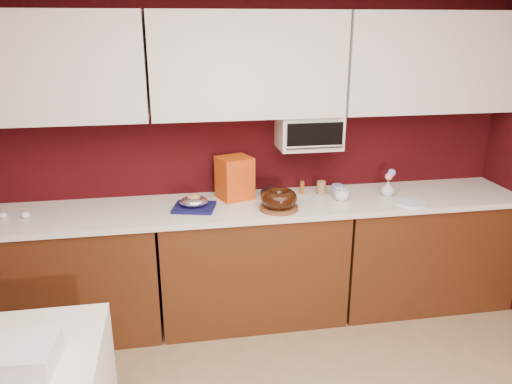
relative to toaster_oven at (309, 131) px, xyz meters
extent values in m
cube|color=#350709|center=(-0.45, 0.15, -0.12)|extent=(4.00, 0.02, 2.50)
cube|color=#4A240E|center=(-1.78, -0.17, -0.95)|extent=(1.31, 0.58, 0.86)
cube|color=#4A240E|center=(-0.45, -0.17, -0.95)|extent=(1.31, 0.58, 0.86)
cube|color=#4A240E|center=(0.88, -0.17, -0.95)|extent=(1.31, 0.58, 0.86)
cube|color=white|center=(-0.45, -0.17, -0.49)|extent=(4.00, 0.62, 0.04)
cube|color=white|center=(-1.78, -0.02, 0.48)|extent=(1.31, 0.33, 0.70)
cube|color=white|center=(-0.45, -0.02, 0.48)|extent=(1.31, 0.33, 0.70)
cube|color=white|center=(0.88, -0.02, 0.48)|extent=(1.31, 0.33, 0.70)
cube|color=white|center=(0.00, 0.00, 0.00)|extent=(0.45, 0.30, 0.25)
cube|color=black|center=(0.00, -0.16, 0.00)|extent=(0.40, 0.02, 0.18)
cylinder|color=silver|center=(0.00, -0.18, -0.07)|extent=(0.42, 0.02, 0.02)
cylinder|color=brown|center=(-0.28, -0.31, -0.46)|extent=(0.29, 0.29, 0.02)
torus|color=black|center=(-0.28, -0.31, -0.40)|extent=(0.29, 0.29, 0.10)
cube|color=#121245|center=(-0.86, -0.20, -0.46)|extent=(0.33, 0.30, 0.02)
ellipsoid|color=white|center=(-0.86, -0.20, -0.42)|extent=(0.24, 0.23, 0.07)
ellipsoid|color=tan|center=(-0.86, -0.20, -0.40)|extent=(0.12, 0.11, 0.06)
cube|color=#B4240C|center=(-0.55, -0.02, -0.32)|extent=(0.28, 0.27, 0.31)
cylinder|color=black|center=(-0.26, -0.01, -0.46)|extent=(0.23, 0.23, 0.03)
imported|color=white|center=(0.20, -0.21, -0.43)|extent=(0.11, 0.11, 0.10)
cylinder|color=navy|center=(0.20, -0.13, -0.43)|extent=(0.08, 0.08, 0.10)
imported|color=silver|center=(0.57, -0.16, -0.41)|extent=(0.10, 0.10, 0.12)
sphere|color=pink|center=(0.57, -0.16, -0.33)|extent=(0.05, 0.05, 0.05)
sphere|color=#849CD3|center=(0.60, -0.14, -0.30)|extent=(0.06, 0.06, 0.06)
cylinder|color=white|center=(0.67, -0.35, -0.47)|extent=(0.25, 0.25, 0.01)
cylinder|color=brown|center=(-0.04, -0.01, -0.43)|extent=(0.04, 0.04, 0.10)
cylinder|color=#8E6340|center=(0.10, -0.04, -0.43)|extent=(0.08, 0.08, 0.10)
ellipsoid|color=silver|center=(-2.10, -0.17, -0.45)|extent=(0.06, 0.05, 0.04)
ellipsoid|color=white|center=(-1.96, -0.19, -0.45)|extent=(0.06, 0.05, 0.04)
cube|color=silver|center=(-1.67, -1.58, -0.57)|extent=(0.33, 0.28, 0.11)
camera|label=1|loc=(-0.99, -3.45, 0.74)|focal=35.00mm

